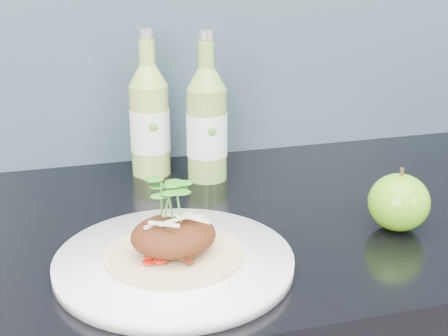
{
  "coord_description": "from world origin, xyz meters",
  "views": [
    {
      "loc": [
        -0.22,
        0.9,
        1.27
      ],
      "look_at": [
        -0.01,
        1.62,
        1.0
      ],
      "focal_mm": 50.0,
      "sensor_mm": 36.0,
      "label": 1
    }
  ],
  "objects_px": {
    "dinner_plate": "(174,262)",
    "cider_bottle_left": "(150,121)",
    "green_apple": "(399,202)",
    "cider_bottle_right": "(207,125)"
  },
  "relations": [
    {
      "from": "dinner_plate",
      "to": "cider_bottle_left",
      "type": "distance_m",
      "value": 0.35
    },
    {
      "from": "dinner_plate",
      "to": "cider_bottle_left",
      "type": "relative_size",
      "value": 1.22
    },
    {
      "from": "green_apple",
      "to": "cider_bottle_right",
      "type": "xyz_separation_m",
      "value": [
        -0.2,
        0.27,
        0.05
      ]
    },
    {
      "from": "cider_bottle_left",
      "to": "cider_bottle_right",
      "type": "distance_m",
      "value": 0.1
    },
    {
      "from": "cider_bottle_left",
      "to": "dinner_plate",
      "type": "bearing_deg",
      "value": -81.66
    },
    {
      "from": "cider_bottle_right",
      "to": "green_apple",
      "type": "bearing_deg",
      "value": -59.6
    },
    {
      "from": "green_apple",
      "to": "cider_bottle_left",
      "type": "xyz_separation_m",
      "value": [
        -0.29,
        0.32,
        0.05
      ]
    },
    {
      "from": "cider_bottle_left",
      "to": "cider_bottle_right",
      "type": "height_order",
      "value": "same"
    },
    {
      "from": "green_apple",
      "to": "cider_bottle_left",
      "type": "relative_size",
      "value": 0.39
    },
    {
      "from": "dinner_plate",
      "to": "green_apple",
      "type": "bearing_deg",
      "value": 4.29
    }
  ]
}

